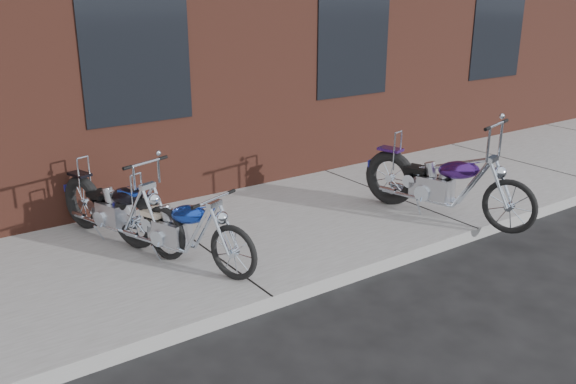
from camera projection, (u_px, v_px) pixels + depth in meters
ground at (273, 311)px, 5.82m from camera, size 120.00×120.00×0.00m
sidewalk at (200, 251)px, 6.96m from camera, size 22.00×3.00×0.15m
chopper_purple at (442, 185)px, 7.66m from camera, size 0.81×2.26×1.30m
chopper_blue at (177, 230)px, 6.41m from camera, size 0.83×1.92×0.88m
chopper_third at (118, 211)px, 6.91m from camera, size 0.77×2.01×1.06m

